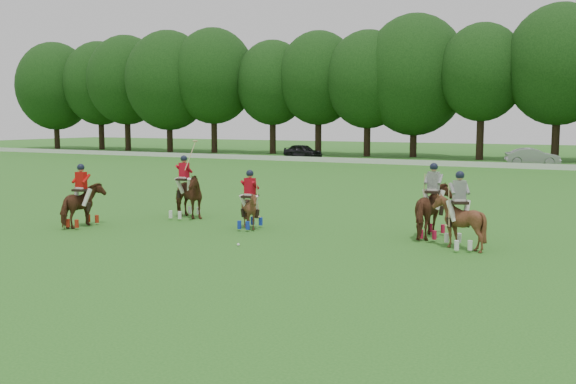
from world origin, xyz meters
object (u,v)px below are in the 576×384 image
at_px(polo_red_a, 82,205).
at_px(polo_ball, 238,245).
at_px(polo_red_b, 185,195).
at_px(car_left, 303,151).
at_px(car_mid, 532,157).
at_px(polo_red_c, 250,209).
at_px(polo_stripe_b, 459,221).
at_px(polo_stripe_a, 433,211).

bearing_deg(polo_red_a, polo_ball, -3.37).
bearing_deg(polo_red_b, car_left, 109.39).
bearing_deg(polo_red_a, car_mid, 75.61).
xyz_separation_m(car_left, polo_ball, (17.90, -41.01, -0.65)).
relative_size(polo_red_c, polo_stripe_b, 0.90).
xyz_separation_m(polo_red_c, polo_stripe_a, (6.11, 1.28, 0.17)).
xyz_separation_m(polo_stripe_b, polo_ball, (-6.02, -2.68, -0.79)).
bearing_deg(polo_red_a, car_left, 105.30).
relative_size(polo_red_a, polo_ball, 25.13).
bearing_deg(polo_red_a, polo_stripe_a, 17.29).
bearing_deg(polo_ball, polo_stripe_a, 39.52).
height_order(polo_red_a, polo_red_b, polo_red_b).
distance_m(car_mid, polo_red_c, 38.56).
bearing_deg(car_left, polo_ball, -143.01).
height_order(car_mid, polo_ball, car_mid).
bearing_deg(car_mid, car_left, 74.34).
bearing_deg(car_mid, polo_ball, 159.28).
bearing_deg(polo_stripe_a, polo_red_a, -162.71).
distance_m(polo_red_b, polo_stripe_a, 9.69).
height_order(car_left, polo_red_c, polo_red_c).
xyz_separation_m(car_left, car_mid, (21.53, 0.00, 0.02)).
bearing_deg(polo_ball, polo_red_c, 113.85).
bearing_deg(polo_red_c, polo_red_a, -157.09).
relative_size(car_mid, polo_ball, 48.49).
bearing_deg(car_mid, polo_stripe_a, 166.29).
bearing_deg(car_mid, polo_stripe_b, 167.91).
bearing_deg(polo_stripe_b, car_left, 121.96).
relative_size(polo_stripe_a, polo_stripe_b, 1.05).
bearing_deg(polo_red_c, polo_stripe_b, -0.60).
height_order(car_mid, polo_stripe_a, polo_stripe_a).
distance_m(car_left, car_mid, 21.53).
relative_size(car_mid, polo_red_b, 1.46).
distance_m(polo_stripe_a, polo_ball, 6.40).
bearing_deg(car_mid, polo_red_b, 151.58).
bearing_deg(car_left, polo_red_a, -151.28).
bearing_deg(polo_stripe_b, car_mid, 93.57).
xyz_separation_m(car_mid, polo_ball, (-3.63, -41.01, -0.67)).
bearing_deg(polo_red_c, polo_stripe_a, 11.84).
height_order(car_left, polo_stripe_b, polo_stripe_b).
xyz_separation_m(polo_red_c, polo_stripe_b, (7.24, -0.08, 0.11)).
bearing_deg(polo_ball, polo_stripe_b, 23.97).
height_order(car_mid, polo_red_c, polo_red_c).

